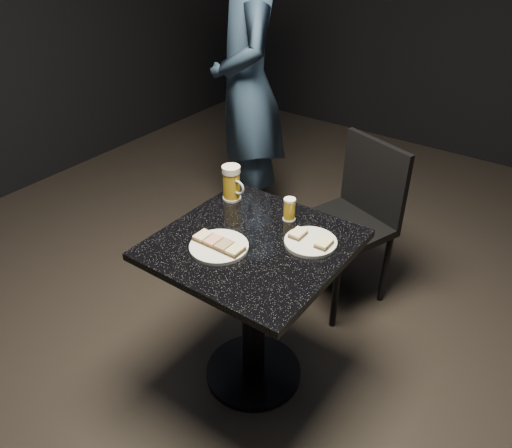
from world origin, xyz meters
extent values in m
plane|color=black|center=(0.00, 0.00, 0.00)|extent=(6.00, 6.00, 0.00)
cylinder|color=silver|center=(-0.08, -0.11, 0.76)|extent=(0.23, 0.23, 0.01)
cylinder|color=silver|center=(0.19, 0.12, 0.76)|extent=(0.20, 0.20, 0.01)
imported|color=navy|center=(-0.84, 1.09, 0.92)|extent=(0.79, 0.79, 1.84)
cylinder|color=black|center=(0.00, 0.00, 0.01)|extent=(0.44, 0.44, 0.03)
cylinder|color=black|center=(0.00, 0.00, 0.37)|extent=(0.10, 0.10, 0.69)
cube|color=black|center=(0.00, 0.00, 0.73)|extent=(0.70, 0.70, 0.03)
cylinder|color=silver|center=(-0.27, 0.21, 0.76)|extent=(0.08, 0.08, 0.01)
cylinder|color=gold|center=(-0.27, 0.21, 0.82)|extent=(0.07, 0.07, 0.12)
cylinder|color=white|center=(-0.27, 0.21, 0.89)|extent=(0.08, 0.08, 0.03)
torus|color=silver|center=(-0.23, 0.20, 0.82)|extent=(0.07, 0.01, 0.07)
cylinder|color=silver|center=(0.03, 0.22, 0.75)|extent=(0.05, 0.05, 0.01)
cylinder|color=yellow|center=(0.03, 0.22, 0.80)|extent=(0.05, 0.05, 0.08)
cylinder|color=white|center=(0.03, 0.22, 0.84)|extent=(0.05, 0.05, 0.01)
cube|color=black|center=(0.04, 0.72, 0.45)|extent=(0.53, 0.53, 0.04)
cylinder|color=black|center=(-0.19, 0.62, 0.21)|extent=(0.03, 0.03, 0.43)
cylinder|color=black|center=(0.14, 0.50, 0.21)|extent=(0.03, 0.03, 0.43)
cylinder|color=black|center=(-0.07, 0.95, 0.21)|extent=(0.03, 0.03, 0.43)
cylinder|color=black|center=(0.26, 0.83, 0.21)|extent=(0.03, 0.03, 0.43)
cube|color=black|center=(0.10, 0.90, 0.67)|extent=(0.40, 0.17, 0.41)
cube|color=#4C3521|center=(-0.16, -0.11, 0.77)|extent=(0.05, 0.07, 0.01)
cube|color=beige|center=(-0.16, -0.11, 0.78)|extent=(0.05, 0.07, 0.01)
cube|color=#4C3521|center=(-0.10, -0.11, 0.77)|extent=(0.05, 0.07, 0.01)
cube|color=tan|center=(-0.10, -0.11, 0.78)|extent=(0.05, 0.07, 0.01)
cube|color=#4C3521|center=(-0.05, -0.11, 0.77)|extent=(0.05, 0.07, 0.01)
cube|color=#8C7251|center=(-0.05, -0.11, 0.78)|extent=(0.05, 0.07, 0.01)
cube|color=#4C3521|center=(0.00, -0.11, 0.77)|extent=(0.05, 0.07, 0.01)
cube|color=#D1D184|center=(0.00, -0.11, 0.78)|extent=(0.05, 0.07, 0.01)
cube|color=#4C3521|center=(0.13, 0.12, 0.77)|extent=(0.05, 0.07, 0.01)
cube|color=beige|center=(0.13, 0.12, 0.78)|extent=(0.05, 0.07, 0.01)
cube|color=#4C3521|center=(0.24, 0.12, 0.77)|extent=(0.05, 0.07, 0.01)
cube|color=#D1D184|center=(0.24, 0.12, 0.78)|extent=(0.05, 0.07, 0.01)
camera|label=1|loc=(0.94, -1.28, 1.85)|focal=35.00mm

